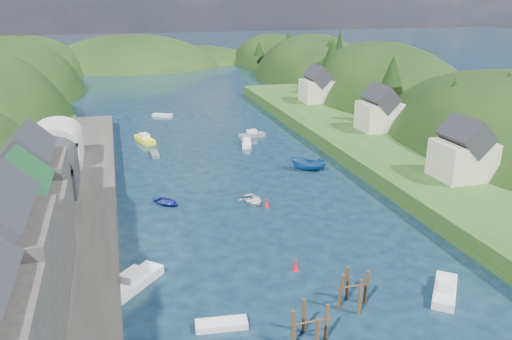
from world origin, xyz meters
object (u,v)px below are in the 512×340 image
object	(u,v)px
piling_cluster_near	(310,328)
piling_cluster_far	(353,292)
channel_buoy_near	(296,266)
channel_buoy_far	(267,203)

from	to	relation	value
piling_cluster_near	piling_cluster_far	size ratio (longest dim) A/B	0.93
channel_buoy_near	channel_buoy_far	xyz separation A→B (m)	(1.84, 15.68, 0.00)
channel_buoy_near	channel_buoy_far	bearing A→B (deg)	83.32
piling_cluster_far	channel_buoy_far	distance (m)	22.71
piling_cluster_far	channel_buoy_far	size ratio (longest dim) A/B	3.50
piling_cluster_far	channel_buoy_far	bearing A→B (deg)	92.22
piling_cluster_near	channel_buoy_near	distance (m)	10.82
channel_buoy_far	piling_cluster_near	bearing A→B (deg)	-99.77
piling_cluster_far	channel_buoy_near	world-z (taller)	piling_cluster_far
channel_buoy_far	channel_buoy_near	bearing A→B (deg)	-96.68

